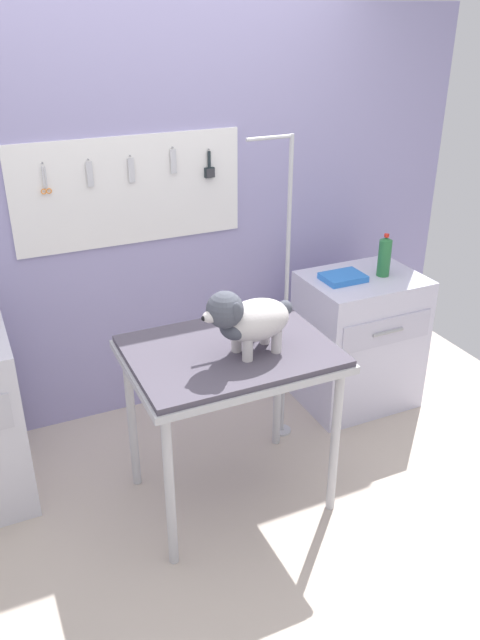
{
  "coord_description": "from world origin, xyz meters",
  "views": [
    {
      "loc": [
        -1.0,
        -2.09,
        2.27
      ],
      "look_at": [
        0.06,
        0.21,
        1.02
      ],
      "focal_mm": 35.64,
      "sensor_mm": 36.0,
      "label": 1
    }
  ],
  "objects_px": {
    "grooming_arm": "(284,309)",
    "soda_bottle": "(384,256)",
    "dog": "(247,319)",
    "cabinet_right": "(358,340)",
    "grooming_table": "(230,365)"
  },
  "relations": [
    {
      "from": "grooming_arm",
      "to": "soda_bottle",
      "type": "bearing_deg",
      "value": 7.95
    },
    {
      "from": "cabinet_right",
      "to": "grooming_arm",
      "type": "bearing_deg",
      "value": -168.51
    },
    {
      "from": "grooming_arm",
      "to": "cabinet_right",
      "type": "bearing_deg",
      "value": 11.49
    },
    {
      "from": "dog",
      "to": "cabinet_right",
      "type": "distance_m",
      "value": 1.34
    },
    {
      "from": "grooming_arm",
      "to": "dog",
      "type": "distance_m",
      "value": 0.68
    },
    {
      "from": "grooming_arm",
      "to": "cabinet_right",
      "type": "xyz_separation_m",
      "value": [
        0.59,
        0.12,
        -0.39
      ]
    },
    {
      "from": "grooming_arm",
      "to": "dog",
      "type": "height_order",
      "value": "grooming_arm"
    },
    {
      "from": "grooming_arm",
      "to": "soda_bottle",
      "type": "height_order",
      "value": "grooming_arm"
    },
    {
      "from": "grooming_table",
      "to": "cabinet_right",
      "type": "xyz_separation_m",
      "value": [
        1.08,
        0.49,
        -0.35
      ]
    },
    {
      "from": "dog",
      "to": "soda_bottle",
      "type": "height_order",
      "value": "dog"
    },
    {
      "from": "dog",
      "to": "soda_bottle",
      "type": "relative_size",
      "value": 1.78
    },
    {
      "from": "grooming_arm",
      "to": "dog",
      "type": "xyz_separation_m",
      "value": [
        -0.44,
        -0.46,
        0.23
      ]
    },
    {
      "from": "grooming_arm",
      "to": "cabinet_right",
      "type": "distance_m",
      "value": 0.72
    },
    {
      "from": "grooming_arm",
      "to": "soda_bottle",
      "type": "xyz_separation_m",
      "value": [
        0.71,
        0.1,
        0.15
      ]
    },
    {
      "from": "grooming_table",
      "to": "dog",
      "type": "xyz_separation_m",
      "value": [
        0.05,
        -0.08,
        0.26
      ]
    }
  ]
}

